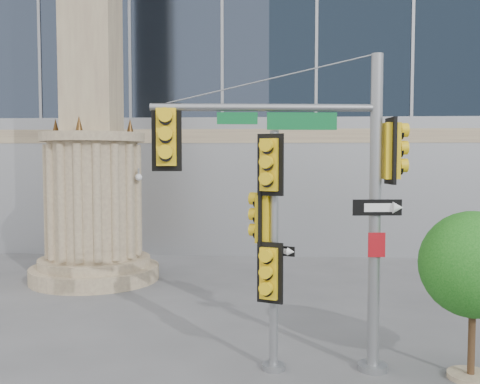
{
  "coord_description": "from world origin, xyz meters",
  "views": [
    {
      "loc": [
        0.15,
        -9.06,
        4.21
      ],
      "look_at": [
        -0.52,
        2.0,
        3.53
      ],
      "focal_mm": 40.0,
      "sensor_mm": 36.0,
      "label": 1
    }
  ],
  "objects": [
    {
      "name": "monument",
      "position": [
        -6.0,
        9.0,
        5.52
      ],
      "size": [
        4.4,
        4.4,
        16.6
      ],
      "color": "gray",
      "rests_on": "ground"
    },
    {
      "name": "main_signal_pole",
      "position": [
        1.04,
        1.39,
        3.86
      ],
      "size": [
        4.84,
        0.9,
        6.24
      ],
      "rotation": [
        0.0,
        0.0,
        0.1
      ],
      "color": "slate",
      "rests_on": "ground"
    },
    {
      "name": "secondary_signal_pole",
      "position": [
        0.1,
        1.34,
        2.8
      ],
      "size": [
        0.82,
        0.78,
        4.77
      ],
      "rotation": [
        0.0,
        0.0,
        -0.36
      ],
      "color": "slate",
      "rests_on": "ground"
    },
    {
      "name": "street_tree",
      "position": [
        4.01,
        1.22,
        2.13
      ],
      "size": [
        2.07,
        2.03,
        3.23
      ],
      "color": "gray",
      "rests_on": "ground"
    }
  ]
}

